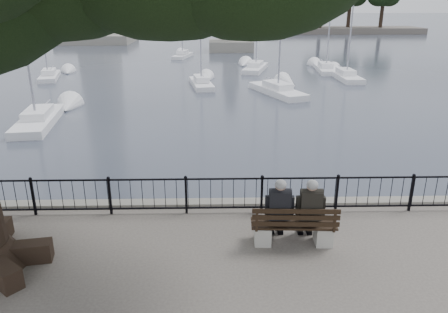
{
  "coord_description": "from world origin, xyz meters",
  "views": [
    {
      "loc": [
        -0.25,
        -7.98,
        5.41
      ],
      "look_at": [
        0.0,
        2.5,
        1.6
      ],
      "focal_mm": 35.0,
      "sensor_mm": 36.0,
      "label": 1
    }
  ],
  "objects_px": {
    "bench": "(293,230)",
    "lion_monument": "(231,34)",
    "person_right": "(309,213)",
    "person_left": "(279,212)"
  },
  "relations": [
    {
      "from": "bench",
      "to": "lion_monument",
      "type": "distance_m",
      "value": 49.06
    },
    {
      "from": "person_right",
      "to": "lion_monument",
      "type": "distance_m",
      "value": 48.96
    },
    {
      "from": "bench",
      "to": "person_left",
      "type": "relative_size",
      "value": 1.21
    },
    {
      "from": "bench",
      "to": "lion_monument",
      "type": "height_order",
      "value": "lion_monument"
    },
    {
      "from": "person_right",
      "to": "lion_monument",
      "type": "xyz_separation_m",
      "value": [
        0.07,
        48.96,
        0.3
      ]
    },
    {
      "from": "person_right",
      "to": "lion_monument",
      "type": "bearing_deg",
      "value": 89.91
    },
    {
      "from": "lion_monument",
      "to": "bench",
      "type": "bearing_deg",
      "value": -90.5
    },
    {
      "from": "person_left",
      "to": "person_right",
      "type": "distance_m",
      "value": 0.7
    },
    {
      "from": "person_right",
      "to": "bench",
      "type": "bearing_deg",
      "value": -164.75
    },
    {
      "from": "bench",
      "to": "person_left",
      "type": "height_order",
      "value": "person_left"
    }
  ]
}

